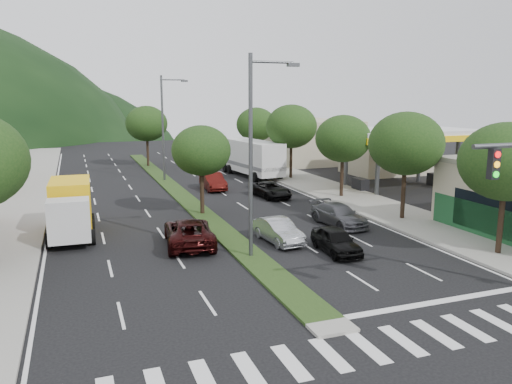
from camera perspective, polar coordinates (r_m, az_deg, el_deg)
name	(u,v)px	position (r m, az deg, el deg)	size (l,w,h in m)	color
ground	(326,324)	(18.56, 7.97, -14.67)	(160.00, 160.00, 0.00)	black
sidewalk_right	(318,186)	(45.41, 7.13, 0.67)	(5.00, 90.00, 0.15)	gray
sidewalk_left	(6,207)	(40.80, -26.67, -1.54)	(6.00, 90.00, 0.15)	gray
median	(175,189)	(44.19, -9.29, 0.31)	(1.60, 56.00, 0.12)	#1B3212
crosswalk	(355,350)	(17.01, 11.27, -17.25)	(19.00, 2.20, 0.01)	silver
gas_canopy	(402,136)	(45.73, 16.32, 6.17)	(12.20, 8.20, 5.25)	silver
bldg_right_far	(300,140)	(65.09, 5.04, 5.97)	(10.00, 16.00, 5.20)	#BAAF94
tree_r_a	(506,162)	(27.61, 26.70, 3.11)	(4.60, 4.60, 6.63)	black
tree_r_b	(406,144)	(33.53, 16.77, 5.32)	(4.80, 4.80, 6.94)	black
tree_r_c	(343,139)	(40.22, 9.91, 6.02)	(4.40, 4.40, 6.48)	black
tree_r_d	(291,127)	(49.09, 4.06, 7.48)	(5.00, 5.00, 7.17)	black
tree_r_e	(256,124)	(58.36, 0.01, 7.73)	(4.60, 4.60, 6.71)	black
tree_med_near	(201,151)	(33.89, -6.28, 4.72)	(4.00, 4.00, 6.02)	black
tree_med_far	(147,124)	(59.35, -12.40, 7.64)	(4.80, 4.80, 6.94)	black
streetlight_near	(255,147)	(24.29, -0.16, 5.18)	(2.60, 0.25, 10.00)	#47494C
streetlight_mid	(165,123)	(48.49, -10.38, 7.77)	(2.60, 0.25, 10.00)	#47494C
sedan_silver	(278,231)	(27.80, 2.55, -4.44)	(1.40, 4.02, 1.33)	#9FA1A6
suv_maroon	(189,232)	(27.42, -7.68, -4.57)	(2.47, 5.36, 1.49)	black
car_queue_a	(336,241)	(26.27, 9.14, -5.50)	(1.54, 3.82, 1.30)	black
car_queue_b	(339,215)	(31.89, 9.42, -2.59)	(1.88, 4.62, 1.34)	#4E4E53
car_queue_c	(213,181)	(43.84, -4.96, 1.24)	(1.57, 4.51, 1.49)	#440E0B
car_queue_d	(271,190)	(40.26, 1.68, 0.24)	(2.04, 4.42, 1.23)	black
box_truck	(71,210)	(30.92, -20.40, -1.97)	(2.68, 6.49, 3.16)	silver
motorhome	(252,157)	(51.14, -0.49, 3.99)	(3.96, 9.76, 3.65)	silver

